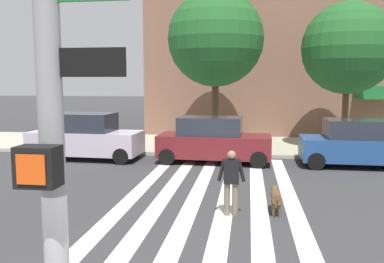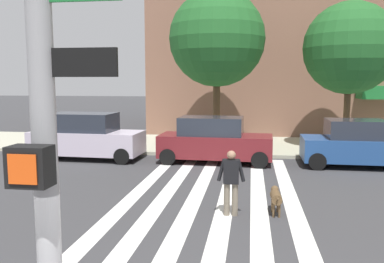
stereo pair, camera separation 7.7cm
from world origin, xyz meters
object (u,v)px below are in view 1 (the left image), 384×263
parked_car_third_in_line (358,144)px  street_tree_nearest (216,39)px  dog_on_leash (276,197)px  parked_car_behind_first (213,141)px  parked_car_near_curb (85,137)px  traffic_light_pole (45,52)px  street_tree_middle (348,48)px  pedestrian_dog_walker (231,179)px

parked_car_third_in_line → street_tree_nearest: street_tree_nearest is taller
street_tree_nearest → dog_on_leash: (2.34, -9.71, -4.91)m
street_tree_nearest → dog_on_leash: street_tree_nearest is taller
parked_car_behind_first → parked_car_third_in_line: bearing=-0.0°
parked_car_third_in_line → street_tree_nearest: (-5.90, 3.39, 4.48)m
parked_car_near_curb → traffic_light_pole: bearing=-68.0°
street_tree_middle → traffic_light_pole: bearing=-109.0°
parked_car_behind_first → parked_car_third_in_line: 5.69m
traffic_light_pole → parked_car_near_curb: traffic_light_pole is taller
parked_car_third_in_line → pedestrian_dog_walker: size_ratio=2.72×
street_tree_nearest → pedestrian_dog_walker: size_ratio=4.59×
parked_car_behind_first → street_tree_nearest: 5.59m
parked_car_near_curb → street_tree_nearest: size_ratio=0.64×
parked_car_near_curb → parked_car_third_in_line: size_ratio=1.07×
traffic_light_pole → parked_car_third_in_line: (5.68, 13.77, -2.64)m
parked_car_near_curb → dog_on_leash: bearing=-39.5°
pedestrian_dog_walker → dog_on_leash: pedestrian_dog_walker is taller
street_tree_nearest → street_tree_middle: bearing=0.1°
street_tree_middle → dog_on_leash: street_tree_middle is taller
dog_on_leash → traffic_light_pole: bearing=-105.9°
street_tree_nearest → pedestrian_dog_walker: bearing=-83.0°
street_tree_middle → dog_on_leash: bearing=-111.3°
street_tree_nearest → dog_on_leash: bearing=-76.5°
parked_car_behind_first → pedestrian_dog_walker: bearing=-81.3°
street_tree_middle → pedestrian_dog_walker: street_tree_middle is taller
parked_car_third_in_line → street_tree_middle: (0.23, 3.39, 3.96)m
parked_car_behind_first → dog_on_leash: bearing=-71.4°
parked_car_near_curb → parked_car_behind_first: parked_car_near_curb is taller
pedestrian_dog_walker → traffic_light_pole: bearing=-98.0°
traffic_light_pole → pedestrian_dog_walker: size_ratio=3.54×
traffic_light_pole → pedestrian_dog_walker: 7.69m
parked_car_behind_first → parked_car_third_in_line: size_ratio=1.04×
street_tree_nearest → pedestrian_dog_walker: 10.99m
parked_car_near_curb → pedestrian_dog_walker: (6.56, -6.60, -0.04)m
parked_car_near_curb → parked_car_behind_first: size_ratio=1.03×
traffic_light_pole → dog_on_leash: 8.33m
traffic_light_pole → parked_car_behind_first: 14.02m
parked_car_near_curb → pedestrian_dog_walker: bearing=-45.2°
traffic_light_pole → parked_car_third_in_line: bearing=67.6°
parked_car_near_curb → street_tree_middle: bearing=16.5°
parked_car_near_curb → street_tree_nearest: 7.70m
street_tree_middle → dog_on_leash: (-3.79, -9.72, -4.40)m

